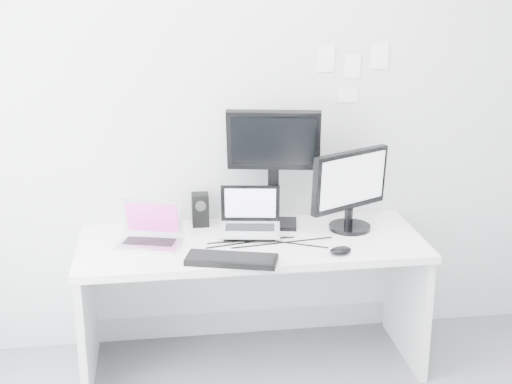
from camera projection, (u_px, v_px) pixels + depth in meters
back_wall at (243, 110)px, 3.88m from camera, size 3.60×0.00×3.60m
desk at (252, 303)px, 3.85m from camera, size 1.80×0.70×0.73m
macbook at (148, 224)px, 3.62m from camera, size 0.37×0.31×0.24m
speaker at (200, 210)px, 3.92m from camera, size 0.09×0.09×0.18m
dell_laptop at (250, 213)px, 3.75m from camera, size 0.35×0.29×0.26m
rear_monitor at (273, 167)px, 3.84m from camera, size 0.52×0.27×0.68m
samsung_monitor at (351, 189)px, 3.82m from camera, size 0.54×0.43×0.45m
keyboard at (232, 260)px, 3.45m from camera, size 0.47×0.27×0.03m
mouse at (341, 251)px, 3.55m from camera, size 0.13×0.10×0.04m
wall_note_0 at (326, 59)px, 3.85m from camera, size 0.10×0.00×0.14m
wall_note_1 at (352, 66)px, 3.88m from camera, size 0.09×0.00×0.13m
wall_note_2 at (380, 56)px, 3.89m from camera, size 0.10×0.00×0.14m
wall_note_3 at (348, 95)px, 3.93m from camera, size 0.11×0.00×0.08m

